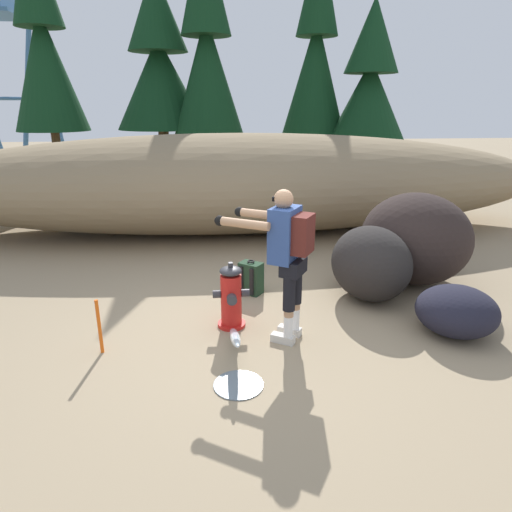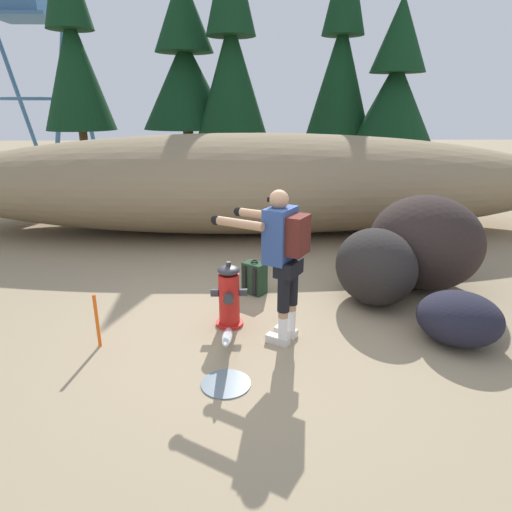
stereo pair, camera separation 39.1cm
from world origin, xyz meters
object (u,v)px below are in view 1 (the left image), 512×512
(spare_backpack, at_px, (251,278))
(boulder_small, at_px, (371,263))
(boulder_large, at_px, (415,238))
(survey_stake, at_px, (99,327))
(fire_hydrant, at_px, (231,297))
(boulder_mid, at_px, (457,311))
(utility_worker, at_px, (286,248))

(spare_backpack, bearing_deg, boulder_small, -63.78)
(boulder_large, relative_size, survey_stake, 2.62)
(spare_backpack, distance_m, survey_stake, 2.19)
(fire_hydrant, height_order, boulder_mid, fire_hydrant)
(boulder_large, bearing_deg, fire_hydrant, -157.24)
(boulder_mid, xyz_separation_m, boulder_small, (-0.64, 1.04, 0.21))
(utility_worker, relative_size, boulder_small, 1.41)
(utility_worker, bearing_deg, boulder_small, -112.24)
(utility_worker, relative_size, survey_stake, 2.77)
(utility_worker, height_order, survey_stake, utility_worker)
(boulder_small, bearing_deg, fire_hydrant, -161.89)
(boulder_mid, bearing_deg, utility_worker, 177.28)
(boulder_large, distance_m, survey_stake, 4.38)
(spare_backpack, height_order, boulder_large, boulder_large)
(utility_worker, bearing_deg, survey_stake, 34.80)
(utility_worker, bearing_deg, fire_hydrant, 0.29)
(utility_worker, distance_m, boulder_small, 1.71)
(boulder_large, height_order, survey_stake, boulder_large)
(spare_backpack, relative_size, survey_stake, 0.78)
(spare_backpack, relative_size, boulder_small, 0.40)
(boulder_large, distance_m, boulder_mid, 1.62)
(spare_backpack, height_order, boulder_mid, boulder_mid)
(fire_hydrant, xyz_separation_m, utility_worker, (0.56, -0.34, 0.69))
(fire_hydrant, height_order, boulder_small, boulder_small)
(boulder_mid, height_order, survey_stake, survey_stake)
(spare_backpack, height_order, boulder_small, boulder_small)
(boulder_small, bearing_deg, survey_stake, -161.95)
(boulder_mid, bearing_deg, boulder_small, 121.33)
(fire_hydrant, distance_m, boulder_small, 1.97)
(boulder_small, bearing_deg, spare_backpack, 168.19)
(fire_hydrant, bearing_deg, survey_stake, -162.02)
(spare_backpack, relative_size, boulder_large, 0.30)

